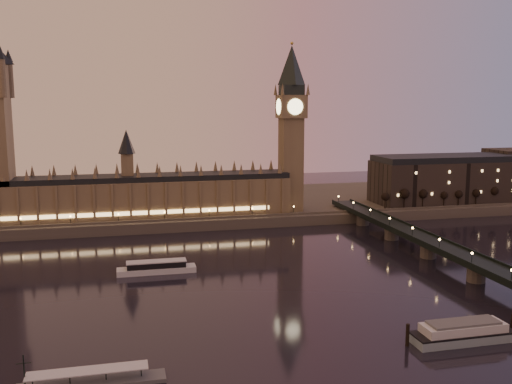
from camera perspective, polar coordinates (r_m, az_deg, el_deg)
ground at (r=236.44m, az=-0.65°, el=-9.16°), size 700.00×700.00×0.00m
far_embankment at (r=398.64m, az=-1.69°, el=-1.25°), size 560.00×130.00×6.00m
palace_of_westminster at (r=344.25m, az=-11.69°, el=0.10°), size 180.00×26.62×52.00m
big_ben at (r=355.75m, az=3.54°, el=7.39°), size 17.68×17.68×104.00m
westminster_bridge at (r=269.45m, az=18.83°, el=-6.16°), size 13.20×260.00×15.30m
city_block at (r=430.13m, az=21.36°, el=1.48°), size 155.00×45.00×34.00m
bare_tree_0 at (r=371.44m, az=12.90°, el=-0.45°), size 5.54×5.54×11.25m
bare_tree_1 at (r=377.44m, az=14.70°, el=-0.37°), size 5.54×5.54×11.25m
bare_tree_2 at (r=383.80m, az=16.44°, el=-0.29°), size 5.54×5.54×11.25m
bare_tree_3 at (r=390.51m, az=18.12°, el=-0.21°), size 5.54×5.54×11.25m
bare_tree_4 at (r=397.54m, az=19.75°, el=-0.14°), size 5.54×5.54×11.25m
bare_tree_5 at (r=404.88m, az=21.31°, el=-0.07°), size 5.54×5.54×11.25m
bare_tree_6 at (r=412.51m, az=22.82°, el=-0.00°), size 5.54×5.54×11.25m
cruise_boat_a at (r=253.95m, az=-9.92°, el=-7.45°), size 33.98×7.61×5.43m
moored_barge at (r=193.02m, az=19.99°, el=-13.05°), size 37.93×9.29×6.95m
pontoon_pier at (r=163.37m, az=-16.17°, el=-17.72°), size 38.32×6.39×10.22m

